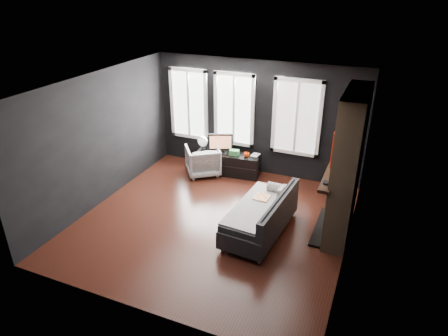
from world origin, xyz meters
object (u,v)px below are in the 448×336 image
at_px(armchair, 203,159).
at_px(mug, 247,154).
at_px(monitor, 221,142).
at_px(sofa, 260,213).
at_px(mantel_vase, 336,156).
at_px(media_console, 228,163).
at_px(book, 252,150).

bearing_deg(armchair, mug, 156.70).
bearing_deg(armchair, monitor, 179.59).
bearing_deg(armchair, sofa, 101.99).
xyz_separation_m(armchair, mug, (1.03, 0.24, 0.20)).
xyz_separation_m(mug, mantel_vase, (2.12, -1.02, 0.74)).
bearing_deg(media_console, monitor, 176.53).
bearing_deg(sofa, monitor, 133.70).
height_order(monitor, mug, monitor).
relative_size(sofa, mantel_vase, 9.20).
height_order(media_console, book, book).
height_order(media_console, mug, mug).
height_order(sofa, mantel_vase, mantel_vase).
xyz_separation_m(media_console, mug, (0.47, -0.03, 0.33)).
bearing_deg(mantel_vase, mug, 154.25).
xyz_separation_m(armchair, mantel_vase, (3.15, -0.79, 0.94)).
xyz_separation_m(sofa, media_console, (-1.49, 2.08, -0.14)).
bearing_deg(armchair, media_console, 169.07).
bearing_deg(mug, media_console, 176.91).
height_order(sofa, armchair, sofa).
distance_m(sofa, mantel_vase, 1.77).
bearing_deg(book, sofa, -67.01).
distance_m(monitor, mantel_vase, 3.03).
bearing_deg(book, armchair, -159.86).
distance_m(media_console, monitor, 0.56).
xyz_separation_m(media_console, mantel_vase, (2.60, -1.05, 1.06)).
bearing_deg(sofa, mug, 120.86).
height_order(monitor, book, monitor).
relative_size(sofa, media_console, 1.23).
height_order(book, mantel_vase, mantel_vase).
distance_m(book, mantel_vase, 2.47).
height_order(armchair, mug, armchair).
distance_m(armchair, mug, 1.07).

